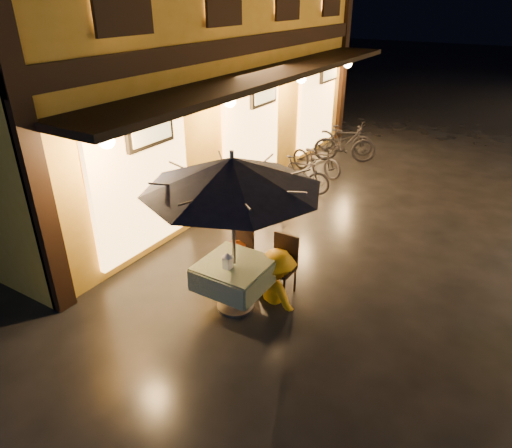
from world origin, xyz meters
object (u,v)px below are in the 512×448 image
Objects in this scene: person_orange at (234,242)px; person_yellow at (277,252)px; cafe_table at (235,274)px; table_lantern at (228,260)px; bicycle_0 at (256,191)px; patio_umbrella at (232,174)px.

person_yellow reaches higher than person_orange.
person_orange is (-0.40, 0.59, 0.14)m from cafe_table.
cafe_table is at bearing 121.67° from person_orange.
person_yellow is at bearing 59.23° from table_lantern.
person_yellow is at bearing -135.26° from bicycle_0.
cafe_table is 1.56m from patio_umbrella.
table_lantern is (0.00, -0.16, 0.33)m from cafe_table.
person_yellow reaches higher than cafe_table.
patio_umbrella is 1.59× the size of bicycle_0.
person_orange reaches higher than bicycle_0.
person_yellow reaches higher than table_lantern.
bicycle_0 is (-1.18, 2.60, -0.32)m from person_orange.
bicycle_0 is (-1.58, 3.35, -0.51)m from table_lantern.
cafe_table is 0.64× the size of bicycle_0.
person_yellow is 3.35m from bicycle_0.
patio_umbrella reaches higher than table_lantern.
person_orange is at bearing 117.71° from table_lantern.
table_lantern is at bearing -146.88° from bicycle_0.
patio_umbrella is 1.52× the size of person_yellow.
table_lantern is 0.15× the size of person_yellow.
patio_umbrella is 1.70× the size of person_orange.
cafe_table is 0.68× the size of person_orange.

